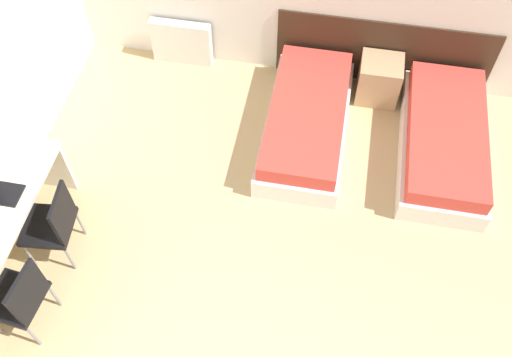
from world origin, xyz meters
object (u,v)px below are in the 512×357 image
(chair_near_laptop, at_px, (53,223))
(chair_near_notebook, at_px, (20,297))
(bed_near_door, at_px, (444,140))
(nightstand, at_px, (379,80))
(bed_near_window, at_px, (306,121))

(chair_near_laptop, distance_m, chair_near_notebook, 0.72)
(bed_near_door, bearing_deg, nightstand, 135.15)
(bed_near_door, height_order, chair_near_notebook, chair_near_notebook)
(nightstand, bearing_deg, bed_near_door, -44.85)
(chair_near_laptop, bearing_deg, nightstand, 37.03)
(bed_near_window, height_order, nightstand, nightstand)
(bed_near_window, bearing_deg, chair_near_laptop, -137.92)
(bed_near_door, xyz_separation_m, nightstand, (-0.73, 0.72, 0.05))
(bed_near_window, relative_size, nightstand, 3.62)
(nightstand, distance_m, chair_near_laptop, 3.79)
(bed_near_door, bearing_deg, chair_near_notebook, -143.77)
(chair_near_notebook, bearing_deg, bed_near_door, 42.37)
(bed_near_window, distance_m, chair_near_notebook, 3.30)
(chair_near_laptop, bearing_deg, chair_near_notebook, -95.81)
(bed_near_window, xyz_separation_m, chair_near_laptop, (-2.05, -1.85, 0.30))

